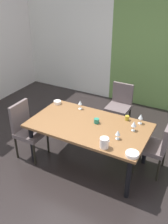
{
  "coord_description": "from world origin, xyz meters",
  "views": [
    {
      "loc": [
        1.76,
        -2.66,
        2.77
      ],
      "look_at": [
        0.1,
        0.41,
        0.85
      ],
      "focal_mm": 40.0,
      "sensor_mm": 36.0,
      "label": 1
    }
  ],
  "objects_px": {
    "dining_table": "(89,129)",
    "wine_glass_rear": "(118,133)",
    "chair_head_far": "(120,104)",
    "wine_glass_center": "(134,124)",
    "wine_glass_south": "(141,117)",
    "cup_west": "(127,118)",
    "wine_glass_left": "(80,103)",
    "chair_left_near": "(27,128)",
    "chair_right_far": "(157,145)",
    "serving_bowl_near_shelf": "(132,154)",
    "serving_bowl_corner": "(57,102)",
    "cup_north": "(97,121)",
    "pitcher_front": "(104,143)"
  },
  "relations": [
    {
      "from": "chair_right_far",
      "to": "cup_north",
      "type": "height_order",
      "value": "chair_right_far"
    },
    {
      "from": "cup_north",
      "to": "wine_glass_center",
      "type": "bearing_deg",
      "value": 6.29
    },
    {
      "from": "serving_bowl_near_shelf",
      "to": "cup_north",
      "type": "distance_m",
      "value": 0.91
    },
    {
      "from": "chair_right_far",
      "to": "serving_bowl_near_shelf",
      "type": "relative_size",
      "value": 5.14
    },
    {
      "from": "dining_table",
      "to": "chair_head_far",
      "type": "xyz_separation_m",
      "value": [
        0.02,
        1.32,
        -0.14
      ]
    },
    {
      "from": "cup_north",
      "to": "wine_glass_south",
      "type": "bearing_deg",
      "value": 27.07
    },
    {
      "from": "chair_right_far",
      "to": "chair_left_near",
      "type": "distance_m",
      "value": 2.11
    },
    {
      "from": "cup_west",
      "to": "pitcher_front",
      "type": "height_order",
      "value": "pitcher_front"
    },
    {
      "from": "chair_right_far",
      "to": "wine_glass_center",
      "type": "relative_size",
      "value": 5.68
    },
    {
      "from": "chair_left_near",
      "to": "wine_glass_left",
      "type": "height_order",
      "value": "chair_left_near"
    },
    {
      "from": "wine_glass_rear",
      "to": "cup_west",
      "type": "xyz_separation_m",
      "value": [
        -0.06,
        0.56,
        -0.06
      ]
    },
    {
      "from": "wine_glass_left",
      "to": "wine_glass_rear",
      "type": "distance_m",
      "value": 1.05
    },
    {
      "from": "serving_bowl_corner",
      "to": "pitcher_front",
      "type": "height_order",
      "value": "pitcher_front"
    },
    {
      "from": "wine_glass_rear",
      "to": "cup_north",
      "type": "height_order",
      "value": "wine_glass_rear"
    },
    {
      "from": "chair_right_far",
      "to": "wine_glass_left",
      "type": "height_order",
      "value": "chair_right_far"
    },
    {
      "from": "wine_glass_rear",
      "to": "wine_glass_south",
      "type": "bearing_deg",
      "value": 74.44
    },
    {
      "from": "wine_glass_rear",
      "to": "wine_glass_left",
      "type": "bearing_deg",
      "value": 149.24
    },
    {
      "from": "chair_head_far",
      "to": "wine_glass_center",
      "type": "distance_m",
      "value": 1.36
    },
    {
      "from": "serving_bowl_corner",
      "to": "cup_north",
      "type": "bearing_deg",
      "value": -16.48
    },
    {
      "from": "wine_glass_left",
      "to": "wine_glass_south",
      "type": "bearing_deg",
      "value": 1.07
    },
    {
      "from": "serving_bowl_corner",
      "to": "chair_left_near",
      "type": "bearing_deg",
      "value": -105.9
    },
    {
      "from": "chair_right_far",
      "to": "serving_bowl_near_shelf",
      "type": "xyz_separation_m",
      "value": [
        -0.17,
        -0.7,
        0.24
      ]
    },
    {
      "from": "dining_table",
      "to": "wine_glass_rear",
      "type": "height_order",
      "value": "wine_glass_rear"
    },
    {
      "from": "wine_glass_center",
      "to": "serving_bowl_near_shelf",
      "type": "xyz_separation_m",
      "value": [
        0.18,
        -0.58,
        -0.09
      ]
    },
    {
      "from": "pitcher_front",
      "to": "cup_west",
      "type": "bearing_deg",
      "value": 88.46
    },
    {
      "from": "dining_table",
      "to": "cup_north",
      "type": "distance_m",
      "value": 0.17
    },
    {
      "from": "chair_left_near",
      "to": "wine_glass_center",
      "type": "distance_m",
      "value": 1.77
    },
    {
      "from": "chair_head_far",
      "to": "wine_glass_left",
      "type": "distance_m",
      "value": 1.06
    },
    {
      "from": "serving_bowl_corner",
      "to": "wine_glass_left",
      "type": "bearing_deg",
      "value": 2.46
    },
    {
      "from": "wine_glass_rear",
      "to": "serving_bowl_near_shelf",
      "type": "height_order",
      "value": "wine_glass_rear"
    },
    {
      "from": "chair_left_near",
      "to": "wine_glass_left",
      "type": "distance_m",
      "value": 0.99
    },
    {
      "from": "dining_table",
      "to": "wine_glass_left",
      "type": "distance_m",
      "value": 0.57
    },
    {
      "from": "wine_glass_center",
      "to": "serving_bowl_near_shelf",
      "type": "distance_m",
      "value": 0.61
    },
    {
      "from": "wine_glass_rear",
      "to": "wine_glass_south",
      "type": "distance_m",
      "value": 0.58
    },
    {
      "from": "serving_bowl_near_shelf",
      "to": "cup_west",
      "type": "relative_size",
      "value": 2.32
    },
    {
      "from": "cup_west",
      "to": "wine_glass_rear",
      "type": "bearing_deg",
      "value": -83.82
    },
    {
      "from": "dining_table",
      "to": "serving_bowl_near_shelf",
      "type": "height_order",
      "value": "serving_bowl_near_shelf"
    },
    {
      "from": "chair_right_far",
      "to": "wine_glass_south",
      "type": "bearing_deg",
      "value": 69.77
    },
    {
      "from": "serving_bowl_corner",
      "to": "cup_north",
      "type": "height_order",
      "value": "cup_north"
    },
    {
      "from": "chair_right_far",
      "to": "cup_north",
      "type": "xyz_separation_m",
      "value": [
        -0.93,
        -0.19,
        0.26
      ]
    },
    {
      "from": "dining_table",
      "to": "wine_glass_south",
      "type": "xyz_separation_m",
      "value": [
        0.69,
        0.41,
        0.19
      ]
    },
    {
      "from": "dining_table",
      "to": "wine_glass_rear",
      "type": "xyz_separation_m",
      "value": [
        0.53,
        -0.15,
        0.17
      ]
    },
    {
      "from": "dining_table",
      "to": "chair_right_far",
      "type": "distance_m",
      "value": 1.06
    },
    {
      "from": "chair_head_far",
      "to": "cup_north",
      "type": "distance_m",
      "value": 1.25
    },
    {
      "from": "chair_left_near",
      "to": "chair_head_far",
      "type": "relative_size",
      "value": 1.07
    },
    {
      "from": "chair_left_near",
      "to": "serving_bowl_corner",
      "type": "distance_m",
      "value": 0.72
    },
    {
      "from": "chair_left_near",
      "to": "chair_head_far",
      "type": "bearing_deg",
      "value": 147.24
    },
    {
      "from": "pitcher_front",
      "to": "chair_left_near",
      "type": "bearing_deg",
      "value": 175.0
    },
    {
      "from": "chair_right_far",
      "to": "wine_glass_south",
      "type": "distance_m",
      "value": 0.48
    },
    {
      "from": "wine_glass_south",
      "to": "chair_head_far",
      "type": "bearing_deg",
      "value": 126.35
    }
  ]
}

